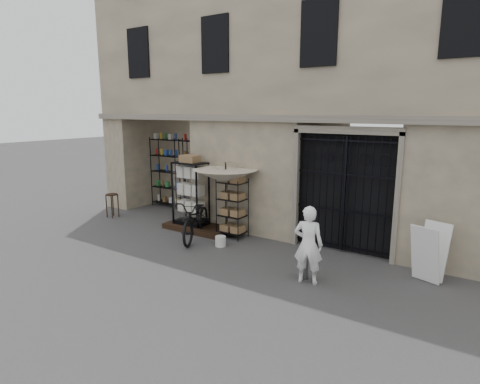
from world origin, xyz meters
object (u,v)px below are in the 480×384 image
Objects in this scene: display_cabinet at (191,197)px; easel_sign at (429,253)px; wooden_stool at (112,205)px; shopkeeper at (307,282)px; steel_bollard at (305,260)px; bicycle at (197,239)px; white_bucket at (221,241)px; market_umbrella at (226,173)px; wire_rack at (232,209)px.

easel_sign is (6.48, -0.13, -0.36)m from display_cabinet.
wooden_stool is 0.49× the size of shopkeeper.
display_cabinet reaches higher than steel_bollard.
shopkeeper is (3.70, -0.93, 0.00)m from bicycle.
display_cabinet is 7.20× the size of white_bucket.
market_umbrella is 3.04× the size of steel_bollard.
wooden_stool is (-3.74, 0.20, 0.41)m from bicycle.
wooden_stool is 0.66× the size of easel_sign.
bicycle is (0.75, -0.63, -0.97)m from display_cabinet.
shopkeeper is at bearing -37.03° from wire_rack.
display_cabinet is 2.01m from white_bucket.
shopkeeper is (7.44, -1.12, -0.41)m from wooden_stool.
white_bucket is at bearing -8.14° from display_cabinet.
steel_bollard is at bearing -13.74° from white_bucket.
shopkeeper is (4.44, -1.56, -0.97)m from display_cabinet.
display_cabinet is 1.24× the size of shopkeeper.
market_umbrella is 5.33m from easel_sign.
display_cabinet is at bearing 116.72° from bicycle.
market_umbrella reaches higher than bicycle.
wooden_stool is 0.95× the size of steel_bollard.
wire_rack is at bearing 152.99° from steel_bollard.
wire_rack is 2.10× the size of wooden_stool.
white_bucket reaches higher than shopkeeper.
wire_rack is 1.06m from white_bucket.
bicycle is 1.33× the size of shopkeeper.
shopkeeper is at bearing -2.54° from display_cabinet.
easel_sign is at bearing -1.44° from market_umbrella.
bicycle reaches higher than shopkeeper.
display_cabinet is 1.48m from wire_rack.
steel_bollard is at bearing -131.35° from easel_sign.
wire_rack is at bearing 19.48° from bicycle.
wire_rack is at bearing 5.97° from wooden_stool.
wooden_stool is at bearing -174.18° from market_umbrella.
wire_rack reaches higher than shopkeeper.
wire_rack is 0.66× the size of market_umbrella.
steel_bollard is (2.85, -1.45, -0.39)m from wire_rack.
display_cabinet is 4.58m from steel_bollard.
shopkeeper is at bearing -8.60° from wooden_stool.
market_umbrella is at bearing -39.21° from shopkeeper.
bicycle is 1.80× the size of easel_sign.
steel_bollard is 0.51× the size of shopkeeper.
market_umbrella is 2.10× the size of easel_sign.
display_cabinet is 1.21× the size of wire_rack.
white_bucket is (1.65, -0.77, -0.84)m from display_cabinet.
steel_bollard is at bearing -25.02° from market_umbrella.
shopkeeper is 2.56m from easel_sign.
easel_sign is at bearing 7.52° from white_bucket.
white_bucket is 0.35× the size of wooden_stool.
shopkeeper is (2.79, -0.79, -0.13)m from white_bucket.
white_bucket is 2.91m from shopkeeper.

